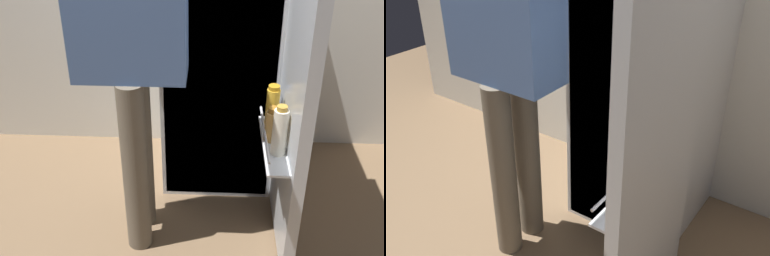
# 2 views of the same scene
# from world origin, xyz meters

# --- Properties ---
(refrigerator) EXTENTS (0.66, 1.19, 1.62)m
(refrigerator) POSITION_xyz_m (0.03, 0.49, 0.81)
(refrigerator) COLOR silver
(refrigerator) RESTS_ON ground_plane
(person) EXTENTS (0.57, 0.81, 1.78)m
(person) POSITION_xyz_m (-0.37, -0.05, 1.09)
(person) COLOR #665B4C
(person) RESTS_ON ground_plane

